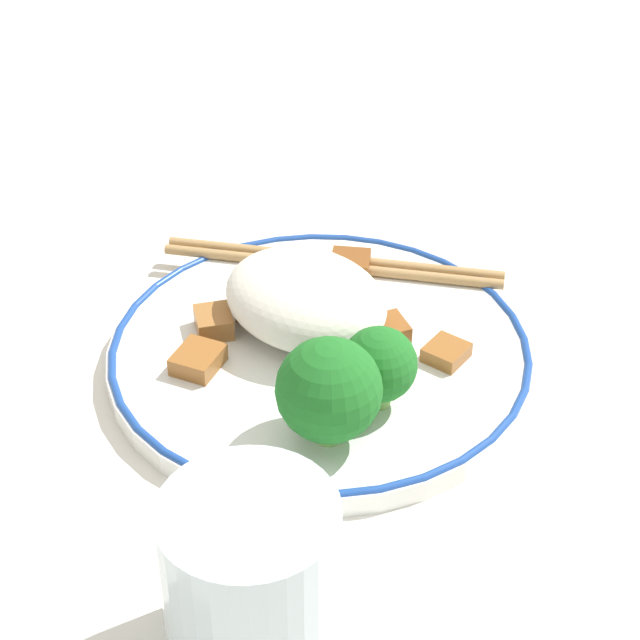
% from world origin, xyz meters
% --- Properties ---
extents(ground_plane, '(3.00, 3.00, 0.00)m').
position_xyz_m(ground_plane, '(0.00, 0.00, 0.00)').
color(ground_plane, silver).
extents(plate, '(0.26, 0.26, 0.02)m').
position_xyz_m(plate, '(0.00, 0.00, 0.01)').
color(plate, white).
rests_on(plate, ground_plane).
extents(rice_mound, '(0.11, 0.09, 0.05)m').
position_xyz_m(rice_mound, '(0.02, -0.01, 0.04)').
color(rice_mound, white).
rests_on(rice_mound, plate).
extents(broccoli_back_left, '(0.06, 0.06, 0.06)m').
position_xyz_m(broccoli_back_left, '(-0.06, 0.06, 0.05)').
color(broccoli_back_left, '#7FB756').
rests_on(broccoli_back_left, plate).
extents(broccoli_back_center, '(0.04, 0.04, 0.05)m').
position_xyz_m(broccoli_back_center, '(-0.06, 0.02, 0.04)').
color(broccoli_back_center, '#7FB756').
rests_on(broccoli_back_center, plate).
extents(meat_near_front, '(0.02, 0.03, 0.01)m').
position_xyz_m(meat_near_front, '(-0.07, -0.04, 0.02)').
color(meat_near_front, '#995B28').
rests_on(meat_near_front, plate).
extents(meat_near_left, '(0.04, 0.04, 0.01)m').
position_xyz_m(meat_near_left, '(0.04, -0.07, 0.02)').
color(meat_near_left, brown).
rests_on(meat_near_left, plate).
extents(meat_near_right, '(0.03, 0.03, 0.01)m').
position_xyz_m(meat_near_right, '(0.06, 0.03, 0.02)').
color(meat_near_right, '#9E6633').
rests_on(meat_near_right, plate).
extents(meat_near_back, '(0.03, 0.04, 0.01)m').
position_xyz_m(meat_near_back, '(0.04, 0.06, 0.02)').
color(meat_near_back, '#995B28').
rests_on(meat_near_back, plate).
extents(meat_on_rice_edge, '(0.03, 0.04, 0.01)m').
position_xyz_m(meat_on_rice_edge, '(-0.02, -0.03, 0.02)').
color(meat_on_rice_edge, brown).
rests_on(meat_on_rice_edge, plate).
extents(meat_mid_left, '(0.04, 0.04, 0.01)m').
position_xyz_m(meat_mid_left, '(0.05, 0.00, 0.02)').
color(meat_mid_left, brown).
rests_on(meat_mid_left, plate).
extents(chopsticks, '(0.21, 0.13, 0.01)m').
position_xyz_m(chopsticks, '(0.05, -0.07, 0.02)').
color(chopsticks, '#AD8451').
rests_on(chopsticks, plate).
extents(drinking_glass, '(0.08, 0.08, 0.09)m').
position_xyz_m(drinking_glass, '(-0.12, 0.18, 0.04)').
color(drinking_glass, silver).
rests_on(drinking_glass, ground_plane).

